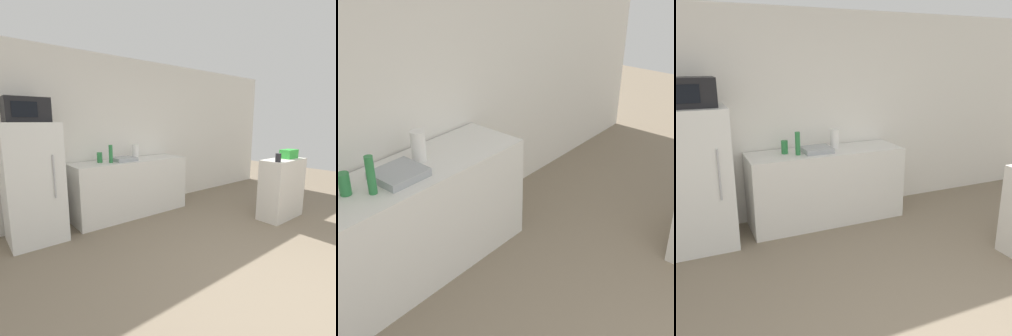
# 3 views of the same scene
# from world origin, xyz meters

# --- Properties ---
(wall_back) EXTENTS (8.00, 0.06, 2.60)m
(wall_back) POSITION_xyz_m (0.00, 3.29, 1.30)
(wall_back) COLOR white
(wall_back) RESTS_ON ground_plane
(counter) EXTENTS (1.94, 0.60, 0.92)m
(counter) POSITION_xyz_m (0.06, 2.94, 0.46)
(counter) COLOR silver
(counter) RESTS_ON ground_plane
(sink_basin) EXTENTS (0.34, 0.31, 0.06)m
(sink_basin) POSITION_xyz_m (-0.07, 2.90, 0.95)
(sink_basin) COLOR #9EA3A8
(sink_basin) RESTS_ON counter
(bottle_tall) EXTENTS (0.06, 0.06, 0.27)m
(bottle_tall) POSITION_xyz_m (-0.32, 2.86, 1.06)
(bottle_tall) COLOR #2D7F42
(bottle_tall) RESTS_ON counter
(bottle_short) EXTENTS (0.08, 0.08, 0.16)m
(bottle_short) POSITION_xyz_m (-0.45, 2.99, 1.00)
(bottle_short) COLOR #2D7F42
(bottle_short) RESTS_ON counter
(paper_towel_roll) EXTENTS (0.11, 0.11, 0.24)m
(paper_towel_roll) POSITION_xyz_m (0.20, 3.01, 1.04)
(paper_towel_roll) COLOR white
(paper_towel_roll) RESTS_ON counter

